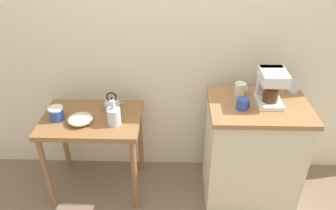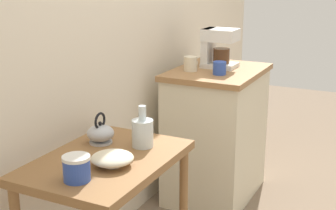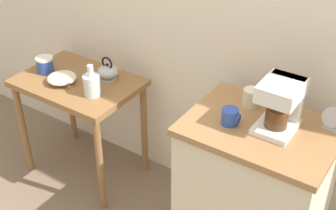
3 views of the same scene
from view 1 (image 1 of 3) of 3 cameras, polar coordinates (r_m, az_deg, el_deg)
name	(u,v)px [view 1 (image 1 of 3)]	position (r m, az deg, el deg)	size (l,w,h in m)	color
ground_plane	(173,193)	(2.95, 0.86, -15.09)	(8.00, 8.00, 0.00)	#7A6651
back_wall	(188,19)	(2.59, 3.54, 14.70)	(4.40, 0.10, 2.80)	beige
wooden_table	(93,129)	(2.67, -13.00, -4.09)	(0.77, 0.54, 0.74)	olive
kitchen_counter	(251,152)	(2.73, 14.37, -7.97)	(0.74, 0.55, 0.91)	beige
bowl_stoneware	(80,119)	(2.55, -15.09, -2.41)	(0.19, 0.19, 0.06)	beige
teakettle	(112,104)	(2.66, -9.69, 0.22)	(0.16, 0.13, 0.16)	#B2B5BA
glass_carafe_vase	(114,116)	(2.46, -9.44, -1.85)	(0.10, 0.10, 0.20)	silver
canister_enamel	(56,113)	(2.63, -18.91, -1.40)	(0.11, 0.11, 0.11)	#2D4CAD
coffee_maker	(271,85)	(2.45, 17.54, 3.34)	(0.18, 0.22, 0.26)	white
mug_blue	(243,104)	(2.37, 12.93, 0.22)	(0.09, 0.08, 0.08)	#2D4CAD
mug_small_cream	(240,89)	(2.55, 12.51, 2.76)	(0.09, 0.09, 0.10)	beige
table_clock	(293,87)	(2.68, 21.01, 2.88)	(0.10, 0.05, 0.11)	#B2B5BA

